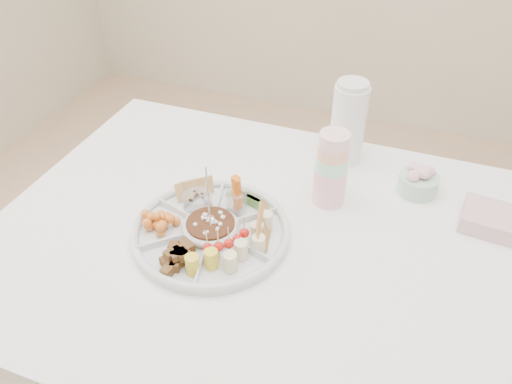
% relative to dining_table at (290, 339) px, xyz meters
% --- Properties ---
extents(dining_table, '(1.52, 1.02, 0.76)m').
position_rel_dining_table_xyz_m(dining_table, '(0.00, 0.00, 0.00)').
color(dining_table, white).
rests_on(dining_table, floor).
extents(party_tray, '(0.47, 0.47, 0.04)m').
position_rel_dining_table_xyz_m(party_tray, '(-0.21, -0.04, 0.40)').
color(party_tray, silver).
rests_on(party_tray, dining_table).
extents(bean_dip, '(0.15, 0.15, 0.04)m').
position_rel_dining_table_xyz_m(bean_dip, '(-0.21, -0.04, 0.41)').
color(bean_dip, '#361E0F').
rests_on(bean_dip, party_tray).
extents(tortillas, '(0.11, 0.11, 0.05)m').
position_rel_dining_table_xyz_m(tortillas, '(-0.08, -0.01, 0.42)').
color(tortillas, '#B27C47').
rests_on(tortillas, party_tray).
extents(carrot_cucumber, '(0.13, 0.13, 0.10)m').
position_rel_dining_table_xyz_m(carrot_cucumber, '(-0.17, 0.08, 0.44)').
color(carrot_cucumber, orange).
rests_on(carrot_cucumber, party_tray).
extents(pita_raisins, '(0.13, 0.13, 0.06)m').
position_rel_dining_table_xyz_m(pita_raisins, '(-0.30, 0.05, 0.42)').
color(pita_raisins, '#DAAF71').
rests_on(pita_raisins, party_tray).
extents(cherries, '(0.13, 0.13, 0.04)m').
position_rel_dining_table_xyz_m(cherries, '(-0.33, -0.07, 0.42)').
color(cherries, orange).
rests_on(cherries, party_tray).
extents(granola_chunks, '(0.12, 0.12, 0.04)m').
position_rel_dining_table_xyz_m(granola_chunks, '(-0.24, -0.17, 0.42)').
color(granola_chunks, '#53331F').
rests_on(granola_chunks, party_tray).
extents(banana_tomato, '(0.13, 0.13, 0.08)m').
position_rel_dining_table_xyz_m(banana_tomato, '(-0.12, -0.14, 0.44)').
color(banana_tomato, '#FFFA7B').
rests_on(banana_tomato, party_tray).
extents(cup_stack, '(0.11, 0.11, 0.23)m').
position_rel_dining_table_xyz_m(cup_stack, '(0.03, 0.19, 0.50)').
color(cup_stack, silver).
rests_on(cup_stack, dining_table).
extents(thermos, '(0.11, 0.11, 0.25)m').
position_rel_dining_table_xyz_m(thermos, '(0.03, 0.40, 0.51)').
color(thermos, white).
rests_on(thermos, dining_table).
extents(flower_bowl, '(0.13, 0.13, 0.08)m').
position_rel_dining_table_xyz_m(flower_bowl, '(0.25, 0.31, 0.42)').
color(flower_bowl, '#A9ECBF').
rests_on(flower_bowl, dining_table).
extents(napkin_stack, '(0.15, 0.13, 0.05)m').
position_rel_dining_table_xyz_m(napkin_stack, '(0.43, 0.23, 0.40)').
color(napkin_stack, '#D2A8AF').
rests_on(napkin_stack, dining_table).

